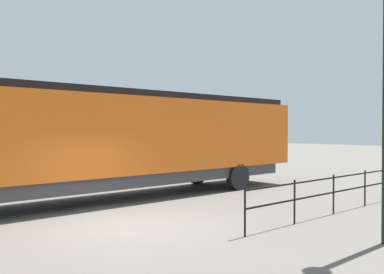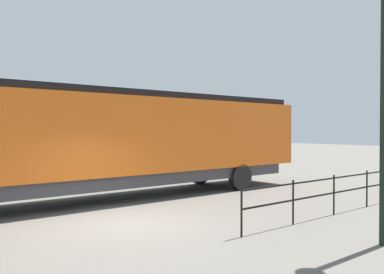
% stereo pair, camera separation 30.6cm
% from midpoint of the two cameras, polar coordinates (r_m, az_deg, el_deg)
% --- Properties ---
extents(ground_plane, '(120.00, 120.00, 0.00)m').
position_cam_midpoint_polar(ground_plane, '(10.98, -9.81, -12.28)').
color(ground_plane, '#666059').
extents(locomotive, '(2.92, 18.09, 3.92)m').
position_cam_midpoint_polar(locomotive, '(14.77, -11.88, -0.20)').
color(locomotive, orange).
rests_on(locomotive, ground_plane).
extents(platform_fence, '(0.05, 11.89, 1.19)m').
position_cam_midpoint_polar(platform_fence, '(14.53, 22.70, -5.98)').
color(platform_fence, black).
rests_on(platform_fence, ground_plane).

